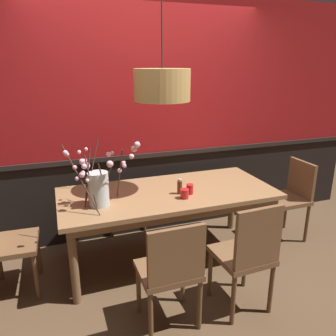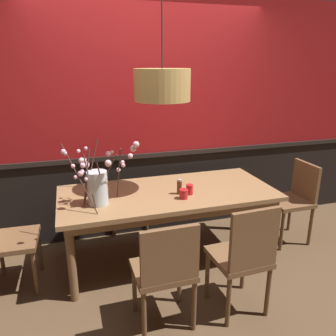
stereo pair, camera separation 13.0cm
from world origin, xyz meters
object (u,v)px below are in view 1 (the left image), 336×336
(chair_head_east_end, at_px, (291,195))
(vase_with_blossoms, at_px, (99,186))
(chair_far_side_left, at_px, (121,185))
(chair_near_side_right, at_px, (248,253))
(candle_holder_nearer_center, at_px, (190,189))
(dining_table, at_px, (168,199))
(condiment_bottle, at_px, (180,187))
(chair_near_side_left, at_px, (171,269))
(candle_holder_nearer_edge, at_px, (185,194))
(pendant_lamp, at_px, (162,85))
(chair_head_west_end, at_px, (2,238))

(chair_head_east_end, distance_m, vase_with_blossoms, 2.15)
(chair_head_east_end, bearing_deg, chair_far_side_left, 151.70)
(chair_near_side_right, relative_size, candle_holder_nearer_center, 9.75)
(dining_table, distance_m, condiment_bottle, 0.20)
(dining_table, xyz_separation_m, chair_near_side_right, (0.33, -0.90, -0.13))
(candle_holder_nearer_center, bearing_deg, chair_near_side_left, -121.46)
(chair_far_side_left, relative_size, chair_near_side_right, 0.97)
(candle_holder_nearer_center, distance_m, candle_holder_nearer_edge, 0.12)
(chair_far_side_left, distance_m, pendant_lamp, 1.51)
(chair_near_side_right, xyz_separation_m, pendant_lamp, (-0.37, 0.94, 1.20))
(candle_holder_nearer_edge, bearing_deg, chair_head_west_end, 172.77)
(candle_holder_nearer_edge, bearing_deg, chair_near_side_right, -70.49)
(chair_far_side_left, distance_m, chair_near_side_right, 1.91)
(chair_near_side_right, height_order, vase_with_blossoms, vase_with_blossoms)
(dining_table, relative_size, candle_holder_nearer_edge, 23.00)
(pendant_lamp, bearing_deg, chair_near_side_right, -68.41)
(dining_table, relative_size, candle_holder_nearer_center, 21.25)
(chair_near_side_left, distance_m, candle_holder_nearer_center, 0.92)
(chair_near_side_left, height_order, chair_near_side_right, chair_near_side_right)
(dining_table, bearing_deg, chair_head_west_end, -179.38)
(chair_far_side_left, bearing_deg, vase_with_blossoms, -110.75)
(chair_near_side_right, distance_m, candle_holder_nearer_center, 0.83)
(dining_table, bearing_deg, chair_near_side_right, -70.04)
(condiment_bottle, bearing_deg, chair_near_side_left, -115.17)
(candle_holder_nearer_edge, height_order, condiment_bottle, condiment_bottle)
(chair_near_side_left, bearing_deg, vase_with_blossoms, 116.33)
(chair_near_side_left, xyz_separation_m, candle_holder_nearer_edge, (0.37, 0.66, 0.28))
(chair_head_east_end, bearing_deg, candle_holder_nearer_center, -175.06)
(dining_table, relative_size, condiment_bottle, 14.02)
(chair_far_side_left, xyz_separation_m, vase_with_blossoms, (-0.38, -1.02, 0.40))
(candle_holder_nearer_center, height_order, candle_holder_nearer_edge, candle_holder_nearer_center)
(chair_head_west_end, bearing_deg, chair_head_east_end, -0.16)
(chair_head_east_end, distance_m, pendant_lamp, 1.92)
(dining_table, height_order, chair_far_side_left, chair_far_side_left)
(vase_with_blossoms, distance_m, candle_holder_nearer_edge, 0.77)
(chair_near_side_left, height_order, vase_with_blossoms, vase_with_blossoms)
(chair_far_side_left, relative_size, pendant_lamp, 0.90)
(chair_near_side_left, relative_size, chair_far_side_left, 0.96)
(chair_near_side_left, bearing_deg, chair_head_east_end, 26.32)
(candle_holder_nearer_center, xyz_separation_m, condiment_bottle, (-0.09, 0.04, 0.02))
(candle_holder_nearer_center, bearing_deg, dining_table, 141.96)
(chair_head_east_end, bearing_deg, condiment_bottle, -176.94)
(chair_far_side_left, xyz_separation_m, chair_head_east_end, (1.72, -0.93, -0.00))
(chair_far_side_left, height_order, vase_with_blossoms, vase_with_blossoms)
(vase_with_blossoms, height_order, pendant_lamp, pendant_lamp)
(vase_with_blossoms, xyz_separation_m, condiment_bottle, (0.75, 0.02, -0.11))
(chair_near_side_right, bearing_deg, chair_head_east_end, 38.37)
(chair_head_east_end, relative_size, condiment_bottle, 6.08)
(chair_near_side_left, relative_size, condiment_bottle, 6.00)
(chair_far_side_left, bearing_deg, dining_table, -72.85)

